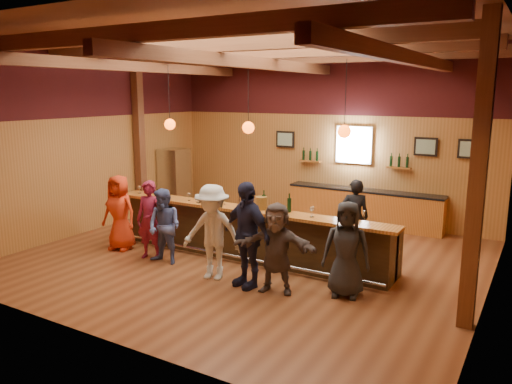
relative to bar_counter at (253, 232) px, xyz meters
The scene contains 27 objects.
room 2.69m from the bar_counter, 100.24° to the right, with size 9.04×9.00×4.52m.
bar_counter is the anchor object (origin of this frame).
back_bar_cabinet 3.76m from the bar_counter, 71.66° to the left, with size 4.00×0.52×0.95m.
window 4.17m from the bar_counter, 78.34° to the left, with size 0.95×0.09×0.95m.
framed_pictures 4.42m from the bar_counter, 66.46° to the left, with size 5.35×0.05×0.45m.
wine_shelves 3.97m from the bar_counter, 78.14° to the left, with size 3.00×0.18×0.30m.
pendant_lights 2.19m from the bar_counter, 96.37° to the right, with size 4.24×0.24×1.37m.
stainless_fridge 4.81m from the bar_counter, 149.24° to the left, with size 0.70×0.70×1.80m, color silver.
customer_orange 2.96m from the bar_counter, 159.28° to the right, with size 0.80×0.52×1.64m, color red.
customer_redvest 2.14m from the bar_counter, 146.31° to the right, with size 0.59×0.39×1.63m, color maroon.
customer_denim 1.83m from the bar_counter, 135.57° to the right, with size 0.74×0.58×1.52m, color #47558F.
customer_white 1.51m from the bar_counter, 89.49° to the right, with size 1.14×0.66×1.77m, color silver.
customer_navy 1.68m from the bar_counter, 63.20° to the right, with size 1.11×0.46×1.89m, color #1B1D37.
customer_brown 1.96m from the bar_counter, 47.37° to the right, with size 1.46×0.46×1.57m, color #544643.
customer_dark 2.61m from the bar_counter, 22.25° to the right, with size 0.80×0.52×1.63m, color black.
bartender 2.16m from the bar_counter, 34.70° to the left, with size 0.59×0.39×1.62m, color black.
ice_bucket 0.84m from the bar_counter, 37.06° to the right, with size 0.23×0.23×0.25m, color brown.
bottle_a 0.83m from the bar_counter, 25.63° to the right, with size 0.08×0.08×0.37m.
bottle_b 1.20m from the bar_counter, 12.07° to the right, with size 0.08×0.08×0.37m.
glass_a 2.96m from the bar_counter, behind, with size 0.08×0.08×0.18m.
glass_b 2.09m from the bar_counter, 168.97° to the right, with size 0.08×0.08×0.17m.
glass_c 1.61m from the bar_counter, 166.47° to the right, with size 0.08×0.08×0.17m.
glass_d 1.38m from the bar_counter, 159.93° to the right, with size 0.08×0.08×0.18m.
glass_e 0.94m from the bar_counter, 150.86° to the right, with size 0.09×0.09×0.20m.
glass_f 1.08m from the bar_counter, 23.77° to the right, with size 0.07×0.07×0.16m.
glass_g 1.67m from the bar_counter, 12.48° to the right, with size 0.09×0.09×0.20m.
glass_h 2.31m from the bar_counter, ahead, with size 0.07×0.07×0.17m.
Camera 1 is at (5.16, -8.45, 3.39)m, focal length 35.00 mm.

